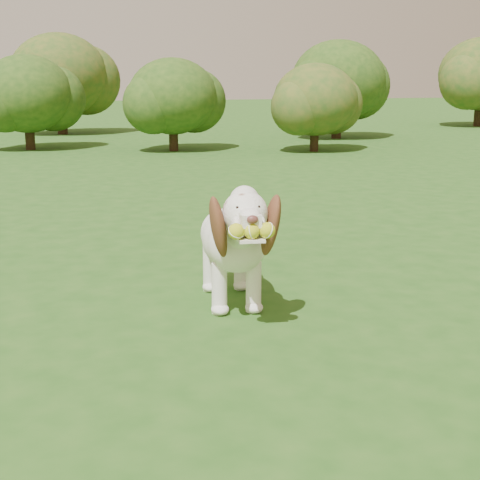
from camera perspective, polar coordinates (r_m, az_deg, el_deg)
name	(u,v)px	position (r m, az deg, el deg)	size (l,w,h in m)	color
ground	(318,333)	(3.34, 6.67, -7.92)	(80.00, 80.00, 0.00)	#204E16
dog	(233,238)	(3.61, -0.59, 0.20)	(0.48, 1.11, 0.72)	white
shrub_b	(27,94)	(12.68, -17.73, 11.79)	(1.61, 1.61, 1.67)	#382314
shrub_c	(173,96)	(11.94, -5.77, 12.09)	(1.55, 1.55, 1.61)	#382314
shrub_d	(315,100)	(11.87, 6.44, 11.80)	(1.46, 1.46, 1.51)	#382314
shrub_i	(59,75)	(16.21, -15.16, 13.44)	(2.20, 2.20, 2.28)	#382314
shrub_f	(338,81)	(14.65, 8.36, 13.29)	(1.98, 1.98, 2.06)	#382314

